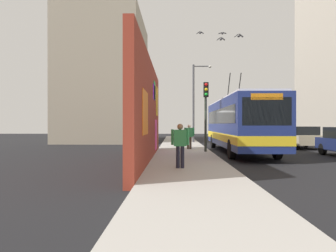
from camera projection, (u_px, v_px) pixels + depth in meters
The scene contains 11 objects.
ground_plane at pixel (210, 153), 19.20m from camera, with size 80.00×80.00×0.00m, color black.
sidewalk_slab at pixel (184, 152), 19.23m from camera, with size 48.00×3.20×0.15m, color #ADA8A0.
graffiti_wall at pixel (148, 112), 14.63m from camera, with size 12.71×0.32×4.59m.
building_far_left at pixel (106, 80), 33.12m from camera, with size 11.80×7.61×12.61m.
city_bus at pixel (239, 123), 19.55m from camera, with size 11.78×2.53×5.07m.
parked_car_champagne at pixel (301, 137), 23.10m from camera, with size 4.08×1.93×1.58m.
pedestrian_midblock at pixel (189, 135), 20.48m from camera, with size 0.22×0.64×1.57m.
pedestrian_near_wall at pixel (180, 142), 11.51m from camera, with size 0.22×0.65×1.60m.
traffic_light at pixel (206, 105), 18.38m from camera, with size 0.49×0.28×4.01m.
street_lamp at pixel (195, 98), 28.51m from camera, with size 0.44×1.70×6.92m.
flying_pigeons at pixel (226, 23), 19.64m from camera, with size 9.82×2.67×2.67m.
Camera 1 is at (-19.24, 2.17, 1.72)m, focal length 34.24 mm.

